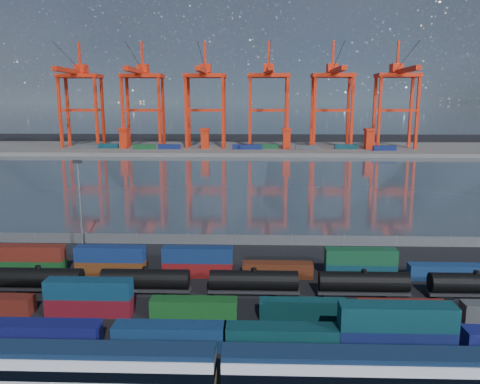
{
  "coord_description": "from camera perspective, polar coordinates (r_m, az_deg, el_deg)",
  "views": [
    {
      "loc": [
        2.92,
        -58.73,
        27.01
      ],
      "look_at": [
        0.0,
        30.0,
        10.0
      ],
      "focal_mm": 35.0,
      "sensor_mm": 36.0,
      "label": 1
    }
  ],
  "objects": [
    {
      "name": "waterfront_fence",
      "position": [
        90.59,
        -0.04,
        -5.84
      ],
      "size": [
        160.12,
        0.12,
        2.2
      ],
      "color": "#595B5E",
      "rests_on": "ground"
    },
    {
      "name": "passenger_train",
      "position": [
        46.3,
        14.85,
        -21.22
      ],
      "size": [
        77.41,
        3.14,
        5.38
      ],
      "color": "silver",
      "rests_on": "ground"
    },
    {
      "name": "container_row_north",
      "position": [
        75.43,
        -8.28,
        -8.69
      ],
      "size": [
        140.32,
        2.24,
        4.76
      ],
      "color": "navy",
      "rests_on": "ground"
    },
    {
      "name": "container_row_mid",
      "position": [
        61.32,
        0.71,
        -13.67
      ],
      "size": [
        140.44,
        2.25,
        4.8
      ],
      "color": "#474B4C",
      "rests_on": "ground"
    },
    {
      "name": "harbor_water",
      "position": [
        165.97,
        0.85,
        1.48
      ],
      "size": [
        700.0,
        700.0,
        0.0
      ],
      "primitive_type": "plane",
      "color": "#303D46",
      "rests_on": "ground"
    },
    {
      "name": "straddle_carriers",
      "position": [
        259.5,
        0.69,
        6.6
      ],
      "size": [
        140.0,
        7.0,
        11.1
      ],
      "color": "red",
      "rests_on": "far_quay"
    },
    {
      "name": "gantry_cranes",
      "position": [
        262.53,
        -0.4,
        12.97
      ],
      "size": [
        198.06,
        44.28,
        59.97
      ],
      "color": "red",
      "rests_on": "ground"
    },
    {
      "name": "tanker_string",
      "position": [
        68.09,
        -4.97,
        -10.74
      ],
      "size": [
        121.5,
        2.79,
        3.99
      ],
      "color": "black",
      "rests_on": "ground"
    },
    {
      "name": "quay_containers",
      "position": [
        255.68,
        -1.25,
        5.52
      ],
      "size": [
        172.58,
        10.99,
        2.6
      ],
      "color": "navy",
      "rests_on": "far_quay"
    },
    {
      "name": "container_row_south",
      "position": [
        54.35,
        -3.65,
        -16.58
      ],
      "size": [
        139.32,
        2.57,
        5.47
      ],
      "color": "#404345",
      "rests_on": "ground"
    },
    {
      "name": "yard_light_mast",
      "position": [
        92.61,
        -18.98,
        -0.78
      ],
      "size": [
        1.6,
        0.4,
        16.6
      ],
      "color": "slate",
      "rests_on": "ground"
    },
    {
      "name": "ground",
      "position": [
        64.71,
        -0.9,
        -13.83
      ],
      "size": [
        700.0,
        700.0,
        0.0
      ],
      "primitive_type": "plane",
      "color": "black",
      "rests_on": "ground"
    },
    {
      "name": "distant_mountains",
      "position": [
        1671.04,
        4.12,
        17.46
      ],
      "size": [
        2470.0,
        1100.0,
        520.0
      ],
      "color": "#1E2630",
      "rests_on": "ground"
    },
    {
      "name": "far_quay",
      "position": [
        270.0,
        1.26,
        5.32
      ],
      "size": [
        700.0,
        70.0,
        2.0
      ],
      "primitive_type": "cube",
      "color": "#514F4C",
      "rests_on": "ground"
    }
  ]
}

